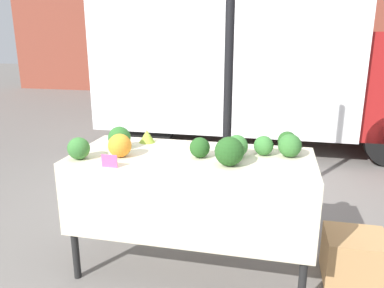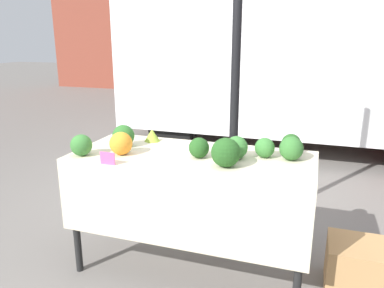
% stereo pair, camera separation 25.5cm
% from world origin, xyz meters
% --- Properties ---
extents(ground_plane, '(40.00, 40.00, 0.00)m').
position_xyz_m(ground_plane, '(0.00, 0.00, 0.00)').
color(ground_plane, slate).
extents(building_facade, '(16.00, 0.60, 5.40)m').
position_xyz_m(building_facade, '(0.00, 9.15, 2.70)').
color(building_facade, brown).
rests_on(building_facade, ground_plane).
extents(tent_pole, '(0.07, 0.07, 2.62)m').
position_xyz_m(tent_pole, '(0.17, 0.56, 1.31)').
color(tent_pole, black).
rests_on(tent_pole, ground_plane).
extents(parked_truck, '(4.88, 2.08, 2.28)m').
position_xyz_m(parked_truck, '(0.15, 3.69, 1.23)').
color(parked_truck, white).
rests_on(parked_truck, ground_plane).
extents(market_table, '(1.66, 0.75, 0.87)m').
position_xyz_m(market_table, '(0.00, -0.06, 0.75)').
color(market_table, beige).
rests_on(market_table, ground_plane).
extents(orange_cauliflower, '(0.16, 0.16, 0.16)m').
position_xyz_m(orange_cauliflower, '(-0.47, -0.14, 0.95)').
color(orange_cauliflower, orange).
rests_on(orange_cauliflower, market_table).
extents(romanesco_head, '(0.12, 0.12, 0.10)m').
position_xyz_m(romanesco_head, '(-0.41, 0.25, 0.92)').
color(romanesco_head, '#93B238').
rests_on(romanesco_head, market_table).
extents(broccoli_head_0, '(0.19, 0.19, 0.19)m').
position_xyz_m(broccoli_head_0, '(0.28, -0.16, 0.97)').
color(broccoli_head_0, '#23511E').
rests_on(broccoli_head_0, market_table).
extents(broccoli_head_1, '(0.13, 0.13, 0.13)m').
position_xyz_m(broccoli_head_1, '(0.48, 0.11, 0.94)').
color(broccoli_head_1, '#387533').
rests_on(broccoli_head_1, market_table).
extents(broccoli_head_2, '(0.14, 0.14, 0.14)m').
position_xyz_m(broccoli_head_2, '(0.06, -0.04, 0.94)').
color(broccoli_head_2, '#23511E').
rests_on(broccoli_head_2, market_table).
extents(broccoli_head_3, '(0.13, 0.13, 0.13)m').
position_xyz_m(broccoli_head_3, '(0.64, 0.28, 0.94)').
color(broccoli_head_3, '#23511E').
rests_on(broccoli_head_3, market_table).
extents(broccoli_head_4, '(0.15, 0.15, 0.15)m').
position_xyz_m(broccoli_head_4, '(0.30, 0.03, 0.95)').
color(broccoli_head_4, '#387533').
rests_on(broccoli_head_4, market_table).
extents(broccoli_head_5, '(0.16, 0.16, 0.16)m').
position_xyz_m(broccoli_head_5, '(0.65, 0.11, 0.95)').
color(broccoli_head_5, '#336B2D').
rests_on(broccoli_head_5, market_table).
extents(broccoli_head_6, '(0.15, 0.15, 0.15)m').
position_xyz_m(broccoli_head_6, '(-0.71, -0.25, 0.95)').
color(broccoli_head_6, '#387533').
rests_on(broccoli_head_6, market_table).
extents(broccoli_head_7, '(0.16, 0.16, 0.16)m').
position_xyz_m(broccoli_head_7, '(-0.55, 0.04, 0.96)').
color(broccoli_head_7, '#2D6628').
rests_on(broccoli_head_7, market_table).
extents(price_sign, '(0.10, 0.01, 0.08)m').
position_xyz_m(price_sign, '(-0.45, -0.36, 0.92)').
color(price_sign, '#F45B9E').
rests_on(price_sign, market_table).
extents(produce_crate, '(0.41, 0.37, 0.34)m').
position_xyz_m(produce_crate, '(1.14, 0.09, 0.17)').
color(produce_crate, tan).
rests_on(produce_crate, ground_plane).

